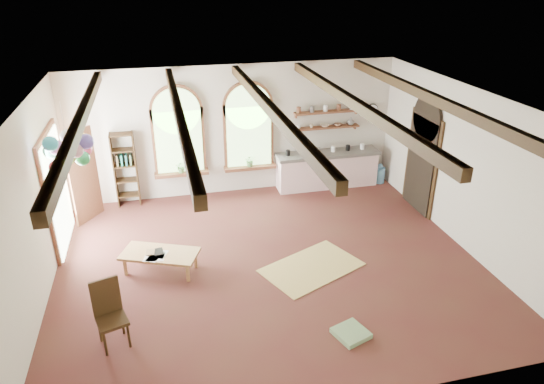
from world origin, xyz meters
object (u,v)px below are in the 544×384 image
object	(u,v)px
kitchen_counter	(327,169)
coffee_table	(160,255)
side_chair	(113,327)
balloon_cluster	(69,150)

from	to	relation	value
kitchen_counter	coffee_table	xyz separation A→B (m)	(-4.35, -2.99, -0.12)
coffee_table	kitchen_counter	bearing A→B (deg)	34.47
kitchen_counter	side_chair	distance (m)	7.01
coffee_table	side_chair	distance (m)	1.97
kitchen_counter	coffee_table	world-z (taller)	kitchen_counter
kitchen_counter	balloon_cluster	size ratio (longest dim) A/B	2.31
coffee_table	balloon_cluster	xyz separation A→B (m)	(-1.35, 0.59, 1.99)
kitchen_counter	side_chair	bearing A→B (deg)	-136.74
coffee_table	balloon_cluster	bearing A→B (deg)	156.51
kitchen_counter	balloon_cluster	xyz separation A→B (m)	(-5.70, -2.40, 1.87)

